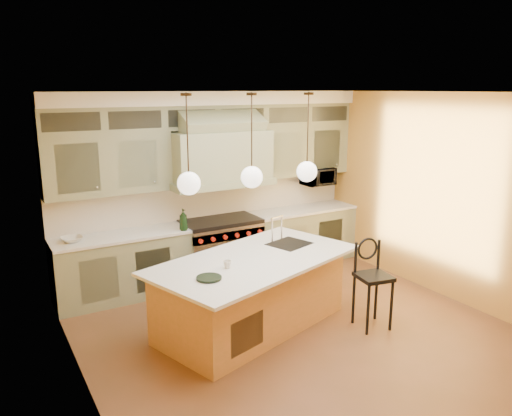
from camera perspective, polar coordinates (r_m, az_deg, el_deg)
floor at (r=6.38m, az=4.84°, el=-14.03°), size 5.00×5.00×0.00m
ceiling at (r=5.65m, az=5.43°, el=13.03°), size 5.00×5.00×0.00m
wall_back at (r=7.97m, az=-5.28°, el=2.67°), size 5.00×0.00×5.00m
wall_front at (r=4.17m, az=25.52°, el=-8.86°), size 5.00×0.00×5.00m
wall_left at (r=4.91m, az=-19.62°, el=-5.02°), size 0.00×5.00×5.00m
wall_right at (r=7.54m, az=20.86°, el=1.21°), size 0.00×5.00×5.00m
back_cabinetry at (r=7.74m, az=-4.44°, el=2.21°), size 5.00×0.77×2.90m
range at (r=7.90m, az=-4.04°, el=-4.64°), size 1.20×0.74×0.96m
kitchen_island at (r=6.33m, az=-0.41°, el=-9.49°), size 2.91×2.10×1.35m
counter_stool at (r=6.44m, az=13.14°, el=-7.81°), size 0.45×0.45×1.13m
microwave at (r=8.75m, az=7.10°, el=3.60°), size 0.54×0.37×0.30m
oil_bottle_a at (r=7.26m, az=-8.31°, el=-1.34°), size 0.13×0.13×0.32m
oil_bottle_b at (r=7.28m, az=-8.30°, el=-1.85°), size 0.09×0.09×0.18m
fruit_bowl at (r=7.13m, az=-20.29°, el=-3.38°), size 0.31×0.31×0.07m
cup at (r=5.80m, az=-3.30°, el=-6.44°), size 0.10×0.10×0.09m
pendant_left at (r=5.56m, az=-7.69°, el=3.10°), size 0.26×0.26×1.11m
pendant_center at (r=5.90m, az=-0.49°, el=3.83°), size 0.26×0.26×1.11m
pendant_right at (r=6.33m, az=5.84°, el=4.42°), size 0.26×0.26×1.11m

